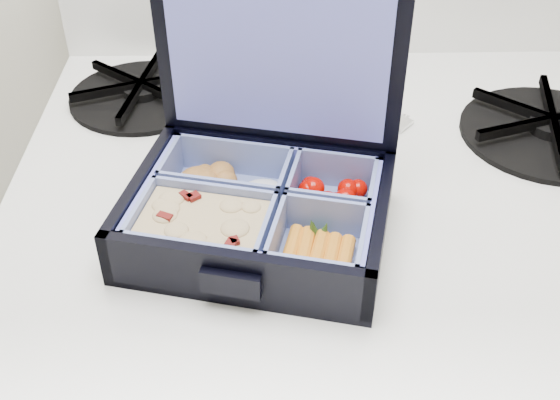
{
  "coord_description": "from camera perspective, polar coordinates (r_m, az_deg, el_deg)",
  "views": [
    {
      "loc": [
        0.55,
        1.11,
        1.35
      ],
      "look_at": [
        0.56,
        1.58,
        0.98
      ],
      "focal_mm": 45.0,
      "sensor_mm": 36.0,
      "label": 1
    }
  ],
  "objects": [
    {
      "name": "fork",
      "position": [
        0.7,
        6.59,
        3.65
      ],
      "size": [
        0.12,
        0.14,
        0.01
      ],
      "primitive_type": null,
      "rotation": [
        0.0,
        0.0,
        -0.7
      ],
      "color": "silver",
      "rests_on": "stove"
    },
    {
      "name": "burner_grate",
      "position": [
        0.78,
        21.19,
        5.76
      ],
      "size": [
        0.23,
        0.23,
        0.03
      ],
      "primitive_type": "cylinder",
      "rotation": [
        0.0,
        0.0,
        0.32
      ],
      "color": "black",
      "rests_on": "stove"
    },
    {
      "name": "burner_grate_rear",
      "position": [
        0.81,
        -11.15,
        8.7
      ],
      "size": [
        0.21,
        0.21,
        0.02
      ],
      "primitive_type": "cylinder",
      "rotation": [
        0.0,
        0.0,
        0.36
      ],
      "color": "black",
      "rests_on": "stove"
    },
    {
      "name": "bento_box",
      "position": [
        0.59,
        -1.78,
        -1.11
      ],
      "size": [
        0.25,
        0.21,
        0.05
      ],
      "primitive_type": null,
      "rotation": [
        0.0,
        0.0,
        -0.23
      ],
      "color": "black",
      "rests_on": "stove"
    }
  ]
}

